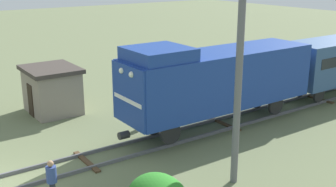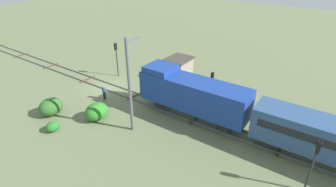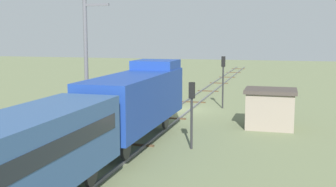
# 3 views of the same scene
# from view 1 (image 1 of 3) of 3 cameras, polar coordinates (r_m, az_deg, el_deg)

# --- Properties ---
(locomotive) EXTENTS (2.90, 11.60, 4.60)m
(locomotive) POSITION_cam_1_polar(r_m,az_deg,el_deg) (22.16, 6.62, 2.13)
(locomotive) COLOR navy
(locomotive) RESTS_ON railway_track
(traffic_signal_mid) EXTENTS (0.32, 0.34, 3.82)m
(traffic_signal_mid) POSITION_cam_1_polar(r_m,az_deg,el_deg) (25.05, 2.37, 3.69)
(traffic_signal_mid) COLOR #262628
(traffic_signal_mid) RESTS_ON ground
(worker_near_track) EXTENTS (0.38, 0.38, 1.70)m
(worker_near_track) POSITION_cam_1_polar(r_m,az_deg,el_deg) (16.05, -15.48, -11.03)
(worker_near_track) COLOR #262B38
(worker_near_track) RESTS_ON ground
(catenary_mast) EXTENTS (1.94, 0.28, 8.87)m
(catenary_mast) POSITION_cam_1_polar(r_m,az_deg,el_deg) (15.95, 9.46, 3.38)
(catenary_mast) COLOR #595960
(catenary_mast) RESTS_ON ground
(relay_hut) EXTENTS (3.50, 2.90, 2.74)m
(relay_hut) POSITION_cam_1_polar(r_m,az_deg,el_deg) (25.78, -15.44, 0.53)
(relay_hut) COLOR gray
(relay_hut) RESTS_ON ground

